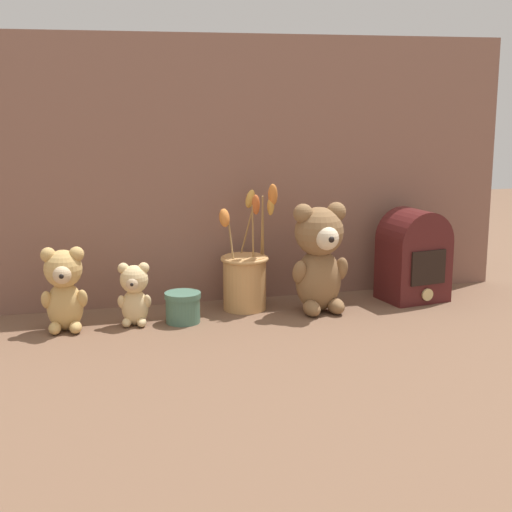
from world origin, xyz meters
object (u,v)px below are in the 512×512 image
at_px(teddy_bear_large, 320,256).
at_px(teddy_bear_medium, 64,288).
at_px(flower_vase, 245,275).
at_px(decorative_tin_tall, 183,307).
at_px(teddy_bear_small, 134,293).
at_px(vintage_radio, 414,255).

distance_m(teddy_bear_large, teddy_bear_medium, 0.61).
height_order(teddy_bear_medium, flower_vase, flower_vase).
relative_size(flower_vase, decorative_tin_tall, 3.74).
relative_size(teddy_bear_small, decorative_tin_tall, 1.73).
bearing_deg(teddy_bear_small, teddy_bear_medium, -177.51).
distance_m(teddy_bear_medium, vintage_radio, 0.89).
relative_size(teddy_bear_large, flower_vase, 0.85).
distance_m(flower_vase, vintage_radio, 0.45).
height_order(flower_vase, decorative_tin_tall, flower_vase).
bearing_deg(vintage_radio, flower_vase, 176.81).
distance_m(teddy_bear_large, flower_vase, 0.19).
distance_m(teddy_bear_small, flower_vase, 0.29).
bearing_deg(teddy_bear_medium, decorative_tin_tall, -0.60).
bearing_deg(teddy_bear_medium, teddy_bear_large, -0.01).
bearing_deg(teddy_bear_large, flower_vase, 157.60).
xyz_separation_m(flower_vase, vintage_radio, (0.45, -0.02, 0.03)).
distance_m(teddy_bear_medium, decorative_tin_tall, 0.28).
relative_size(teddy_bear_medium, flower_vase, 0.61).
relative_size(flower_vase, vintage_radio, 1.34).
xyz_separation_m(teddy_bear_large, flower_vase, (-0.17, 0.07, -0.06)).
bearing_deg(teddy_bear_medium, vintage_radio, 2.94).
bearing_deg(vintage_radio, decorative_tin_tall, -175.52).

